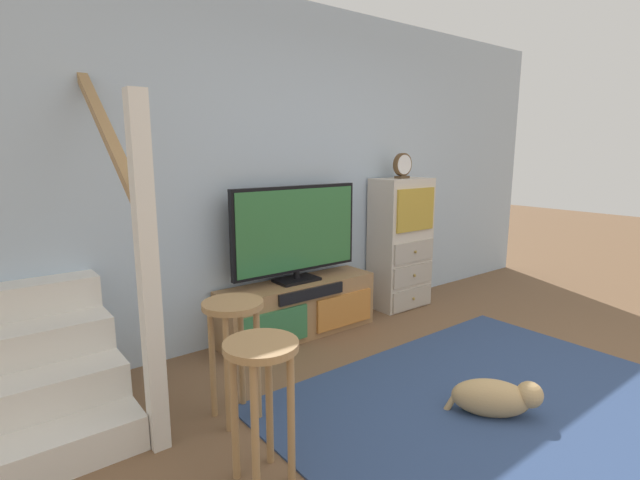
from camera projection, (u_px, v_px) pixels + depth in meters
name	position (u px, v px, depth m)	size (l,w,h in m)	color
ground_plane	(592.00, 450.00, 2.43)	(20.00, 20.00, 0.00)	brown
back_wall	(308.00, 170.00, 4.08)	(6.40, 0.12, 2.70)	#A8BCD1
area_rug	(488.00, 401.00, 2.89)	(2.60, 1.80, 0.01)	navy
media_console	(299.00, 308.00, 3.90)	(1.38, 0.38, 0.46)	#997047
television	(296.00, 231.00, 3.80)	(1.17, 0.22, 0.79)	black
side_cabinet	(401.00, 244.00, 4.58)	(0.58, 0.38, 1.26)	beige
desk_clock	(403.00, 166.00, 4.41)	(0.21, 0.08, 0.24)	#4C3823
staircase	(24.00, 353.00, 2.72)	(1.00, 1.36, 2.20)	silver
bar_stool_near	(262.00, 378.00, 2.11)	(0.34, 0.34, 0.69)	#A37A4C
bar_stool_far	(234.00, 332.00, 2.63)	(0.34, 0.34, 0.70)	#A37A4C
dog	(496.00, 397.00, 2.72)	(0.44, 0.47, 0.23)	tan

